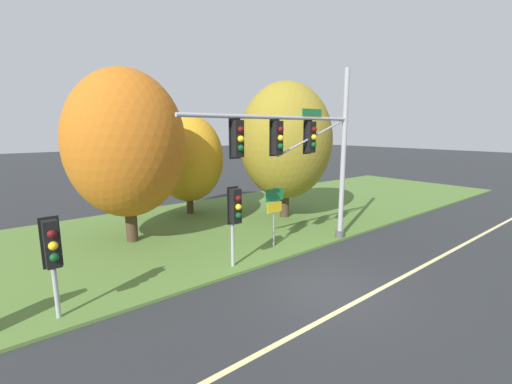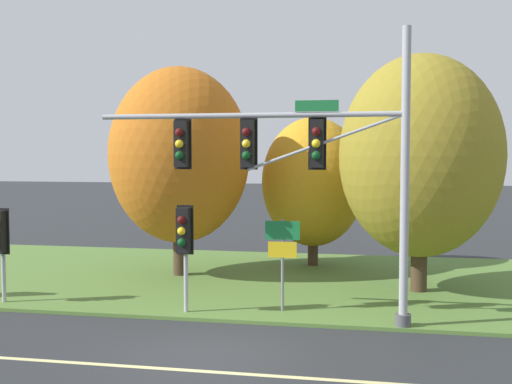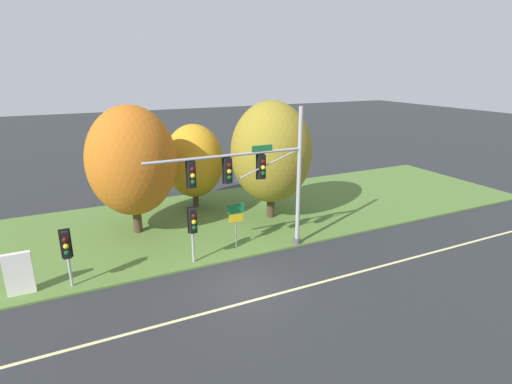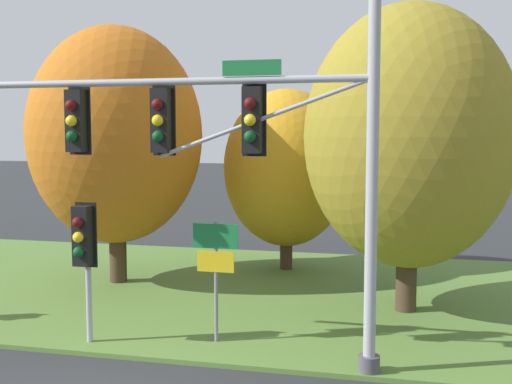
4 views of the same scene
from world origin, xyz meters
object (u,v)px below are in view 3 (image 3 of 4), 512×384
tree_nearest_road (132,161)px  route_sign_post (236,218)px  tree_behind_signpost (271,152)px  info_kiosk (19,274)px  pedestrian_signal_further_along (193,224)px  tree_left_of_mast (194,161)px  traffic_signal_mast (257,174)px  pedestrian_signal_near_kerb (66,247)px

tree_nearest_road → route_sign_post: bearing=-45.9°
tree_behind_signpost → info_kiosk: size_ratio=3.91×
pedestrian_signal_further_along → tree_left_of_mast: 8.69m
traffic_signal_mast → tree_nearest_road: 7.52m
route_sign_post → tree_left_of_mast: bearing=89.4°
pedestrian_signal_near_kerb → pedestrian_signal_further_along: (5.57, -0.10, 0.16)m
pedestrian_signal_further_along → tree_behind_signpost: tree_behind_signpost is taller
pedestrian_signal_further_along → tree_nearest_road: size_ratio=0.40×
pedestrian_signal_further_along → traffic_signal_mast: bearing=-3.3°
pedestrian_signal_near_kerb → route_sign_post: size_ratio=1.09×
tree_nearest_road → tree_behind_signpost: 8.30m
route_sign_post → tree_behind_signpost: size_ratio=0.34×
tree_left_of_mast → tree_behind_signpost: bearing=-47.2°
tree_left_of_mast → tree_nearest_road: bearing=-147.0°
traffic_signal_mast → route_sign_post: size_ratio=3.22×
route_sign_post → tree_nearest_road: size_ratio=0.34×
tree_behind_signpost → route_sign_post: bearing=-138.9°
pedestrian_signal_further_along → tree_behind_signpost: bearing=32.8°
tree_nearest_road → tree_behind_signpost: bearing=-8.2°
tree_nearest_road → traffic_signal_mast: bearing=-47.0°
traffic_signal_mast → pedestrian_signal_further_along: size_ratio=2.78×
route_sign_post → info_kiosk: bearing=-178.4°
traffic_signal_mast → route_sign_post: bearing=127.5°
pedestrian_signal_further_along → tree_behind_signpost: size_ratio=0.40×
traffic_signal_mast → tree_nearest_road: size_ratio=1.11×
info_kiosk → route_sign_post: bearing=1.6°
tree_nearest_road → tree_left_of_mast: size_ratio=1.29×
tree_nearest_road → tree_left_of_mast: tree_nearest_road is taller
traffic_signal_mast → pedestrian_signal_near_kerb: size_ratio=2.97×
tree_left_of_mast → route_sign_post: bearing=-90.6°
pedestrian_signal_near_kerb → tree_left_of_mast: tree_left_of_mast is taller
pedestrian_signal_further_along → tree_behind_signpost: (6.41, 4.13, 2.15)m
traffic_signal_mast → tree_left_of_mast: (-0.67, 8.39, -1.00)m
pedestrian_signal_near_kerb → traffic_signal_mast: bearing=-1.9°
pedestrian_signal_near_kerb → tree_behind_signpost: tree_behind_signpost is taller
traffic_signal_mast → pedestrian_signal_near_kerb: bearing=178.1°
route_sign_post → info_kiosk: 10.12m
pedestrian_signal_further_along → info_kiosk: (-7.52, 0.51, -1.16)m
tree_left_of_mast → info_kiosk: bearing=-142.9°
route_sign_post → tree_left_of_mast: (0.07, 7.41, 1.51)m
route_sign_post → tree_nearest_road: 6.79m
tree_left_of_mast → pedestrian_signal_further_along: bearing=-107.9°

